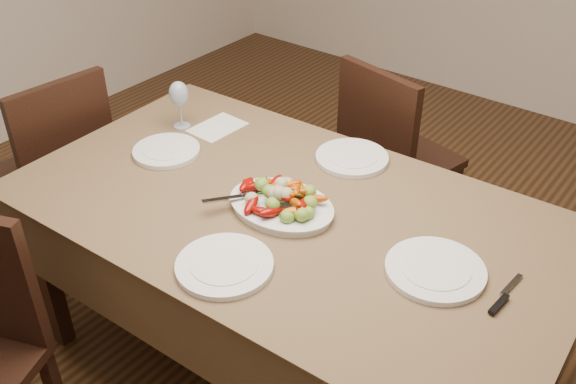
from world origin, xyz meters
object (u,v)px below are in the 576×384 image
at_px(serving_platter, 281,207).
at_px(plate_left, 166,151).
at_px(plate_near, 225,266).
at_px(plate_right, 435,270).
at_px(dining_table, 288,294).
at_px(chair_far, 402,159).
at_px(chair_left, 52,171).
at_px(wine_glass, 180,103).
at_px(plate_far, 352,158).

height_order(serving_platter, plate_left, serving_platter).
height_order(serving_platter, plate_near, serving_platter).
xyz_separation_m(plate_right, plate_near, (-0.49, -0.35, 0.00)).
bearing_deg(dining_table, chair_far, 94.35).
bearing_deg(serving_platter, chair_far, 93.77).
xyz_separation_m(chair_far, chair_left, (-1.16, -1.03, 0.00)).
xyz_separation_m(dining_table, plate_near, (0.04, -0.35, 0.39)).
relative_size(dining_table, chair_left, 1.94).
xyz_separation_m(dining_table, chair_left, (-1.23, -0.10, 0.10)).
height_order(chair_left, serving_platter, chair_left).
xyz_separation_m(serving_platter, plate_right, (0.53, 0.03, -0.00)).
distance_m(plate_right, wine_glass, 1.21).
xyz_separation_m(dining_table, wine_glass, (-0.67, 0.18, 0.48)).
xyz_separation_m(plate_far, plate_near, (0.04, -0.73, 0.00)).
height_order(dining_table, chair_far, chair_far).
xyz_separation_m(plate_left, plate_near, (0.61, -0.35, 0.00)).
height_order(chair_far, wine_glass, wine_glass).
distance_m(plate_left, plate_far, 0.68).
bearing_deg(plate_far, serving_platter, -91.19).
bearing_deg(serving_platter, plate_near, -81.81).
bearing_deg(chair_far, plate_far, 110.25).
bearing_deg(plate_far, plate_near, -87.00).
distance_m(chair_far, plate_right, 1.13).
bearing_deg(plate_far, plate_right, -35.43).
height_order(serving_platter, wine_glass, wine_glass).
relative_size(plate_near, wine_glass, 1.38).
bearing_deg(dining_table, plate_near, -83.64).
bearing_deg(plate_left, plate_far, 33.67).
bearing_deg(plate_far, chair_far, 97.40).
bearing_deg(plate_right, dining_table, -179.39).
distance_m(dining_table, plate_far, 0.54).
bearing_deg(plate_left, chair_left, -171.54).
bearing_deg(plate_right, plate_far, 144.57).
bearing_deg(chair_left, plate_near, 83.92).
xyz_separation_m(dining_table, plate_right, (0.52, 0.01, 0.39)).
bearing_deg(chair_far, plate_near, 107.75).
xyz_separation_m(dining_table, serving_platter, (-0.01, -0.02, 0.39)).
bearing_deg(chair_far, chair_left, 54.36).
distance_m(dining_table, plate_near, 0.52).
relative_size(chair_far, wine_glass, 4.64).
xyz_separation_m(serving_platter, wine_glass, (-0.66, 0.20, 0.09)).
height_order(plate_left, plate_near, same).
bearing_deg(plate_far, wine_glass, -163.54).
height_order(dining_table, plate_left, plate_left).
distance_m(chair_far, serving_platter, 1.00).
xyz_separation_m(plate_near, wine_glass, (-0.71, 0.53, 0.09)).
height_order(dining_table, chair_left, chair_left).
xyz_separation_m(chair_far, serving_platter, (0.06, -0.95, 0.30)).
height_order(plate_left, wine_glass, wine_glass).
bearing_deg(plate_right, serving_platter, -176.73).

